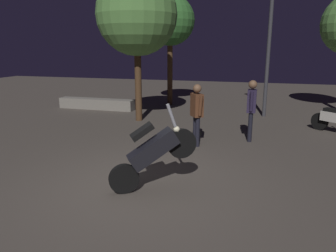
% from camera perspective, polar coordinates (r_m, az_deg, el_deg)
% --- Properties ---
extents(ground_plane, '(40.00, 40.00, 0.00)m').
position_cam_1_polar(ground_plane, '(6.33, -5.03, -10.58)').
color(ground_plane, '#4C443D').
extents(motorcycle_black_foreground, '(1.47, 0.96, 1.63)m').
position_cam_1_polar(motorcycle_black_foreground, '(5.89, -2.72, -4.66)').
color(motorcycle_black_foreground, black).
rests_on(motorcycle_black_foreground, ground_plane).
extents(person_rider_beside, '(0.45, 0.60, 1.68)m').
position_cam_1_polar(person_rider_beside, '(8.56, 5.16, 2.94)').
color(person_rider_beside, black).
rests_on(person_rider_beside, ground_plane).
extents(person_bystander_far, '(0.24, 0.67, 1.74)m').
position_cam_1_polar(person_bystander_far, '(9.26, 14.67, 3.63)').
color(person_bystander_far, black).
rests_on(person_bystander_far, ground_plane).
extents(streetlamp_near, '(0.36, 0.36, 5.68)m').
position_cam_1_polar(streetlamp_near, '(12.78, 17.84, 17.41)').
color(streetlamp_near, '#38383D').
rests_on(streetlamp_near, ground_plane).
extents(tree_left_bg, '(2.20, 2.20, 4.88)m').
position_cam_1_polar(tree_left_bg, '(14.91, 0.36, 18.18)').
color(tree_left_bg, '#4C331E').
rests_on(tree_left_bg, ground_plane).
extents(tree_right_bg, '(2.78, 2.78, 5.09)m').
position_cam_1_polar(tree_right_bg, '(11.59, -5.60, 19.09)').
color(tree_right_bg, '#4C331E').
rests_on(tree_right_bg, ground_plane).
extents(planter_wall_low, '(3.39, 0.50, 0.45)m').
position_cam_1_polar(planter_wall_low, '(14.28, -12.63, 3.88)').
color(planter_wall_low, gray).
rests_on(planter_wall_low, ground_plane).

